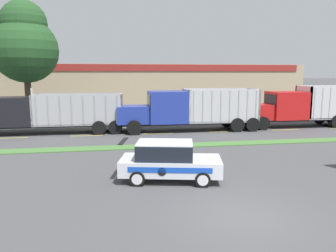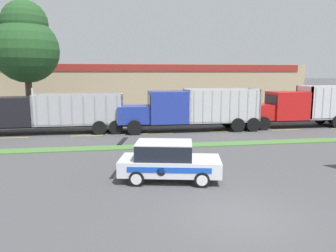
{
  "view_description": "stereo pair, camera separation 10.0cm",
  "coord_description": "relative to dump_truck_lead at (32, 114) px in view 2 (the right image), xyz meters",
  "views": [
    {
      "loc": [
        -4.01,
        -9.64,
        4.64
      ],
      "look_at": [
        -0.78,
        9.73,
        1.49
      ],
      "focal_mm": 35.0,
      "sensor_mm": 36.0,
      "label": 1
    },
    {
      "loc": [
        -3.91,
        -9.65,
        4.64
      ],
      "look_at": [
        -0.78,
        9.73,
        1.49
      ],
      "focal_mm": 35.0,
      "sensor_mm": 36.0,
      "label": 2
    }
  ],
  "objects": [
    {
      "name": "grass_verge",
      "position": [
        10.31,
        -6.04,
        -1.49
      ],
      "size": [
        120.0,
        1.23,
        0.06
      ],
      "primitive_type": "cube",
      "color": "#477538",
      "rests_on": "ground_plane"
    },
    {
      "name": "dump_truck_mid",
      "position": [
        22.15,
        -0.06,
        0.12
      ],
      "size": [
        11.18,
        2.73,
        3.58
      ],
      "color": "black",
      "rests_on": "ground_plane"
    },
    {
      "name": "centre_line_3",
      "position": [
        4.22,
        -1.42,
        -1.52
      ],
      "size": [
        2.4,
        0.14,
        0.01
      ],
      "primitive_type": "cube",
      "color": "yellow",
      "rests_on": "ground_plane"
    },
    {
      "name": "tree_behind_left",
      "position": [
        -1.38,
        5.25,
        5.75
      ],
      "size": [
        5.81,
        5.81,
        11.06
      ],
      "color": "#473828",
      "rests_on": "ground_plane"
    },
    {
      "name": "centre_line_4",
      "position": [
        9.62,
        -1.42,
        -1.52
      ],
      "size": [
        2.4,
        0.14,
        0.01
      ],
      "primitive_type": "cube",
      "color": "yellow",
      "rests_on": "ground_plane"
    },
    {
      "name": "centre_line_2",
      "position": [
        -1.18,
        -1.42,
        -1.52
      ],
      "size": [
        2.4,
        0.14,
        0.01
      ],
      "primitive_type": "cube",
      "color": "yellow",
      "rests_on": "ground_plane"
    },
    {
      "name": "ground_plane",
      "position": [
        10.31,
        -16.79,
        -1.52
      ],
      "size": [
        600.0,
        600.0,
        0.0
      ],
      "primitive_type": "plane",
      "color": "#474749"
    },
    {
      "name": "centre_line_5",
      "position": [
        15.02,
        -1.42,
        -1.52
      ],
      "size": [
        2.4,
        0.14,
        0.01
      ],
      "primitive_type": "cube",
      "color": "yellow",
      "rests_on": "ground_plane"
    },
    {
      "name": "centre_line_6",
      "position": [
        20.42,
        -1.42,
        -1.52
      ],
      "size": [
        2.4,
        0.14,
        0.01
      ],
      "primitive_type": "cube",
      "color": "yellow",
      "rests_on": "ground_plane"
    },
    {
      "name": "dump_truck_lead",
      "position": [
        0.0,
        0.0,
        0.0
      ],
      "size": [
        11.98,
        2.58,
        3.59
      ],
      "color": "black",
      "rests_on": "ground_plane"
    },
    {
      "name": "rally_car",
      "position": [
        8.62,
        -12.7,
        -0.65
      ],
      "size": [
        4.68,
        2.78,
        1.74
      ],
      "color": "silver",
      "rests_on": "ground_plane"
    },
    {
      "name": "store_building_backdrop",
      "position": [
        9.04,
        19.35,
        1.38
      ],
      "size": [
        43.78,
        12.1,
        5.8
      ],
      "color": "tan",
      "rests_on": "ground_plane"
    },
    {
      "name": "dump_truck_trail",
      "position": [
        11.32,
        -0.51,
        0.16
      ],
      "size": [
        11.51,
        2.8,
        3.45
      ],
      "color": "black",
      "rests_on": "ground_plane"
    }
  ]
}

